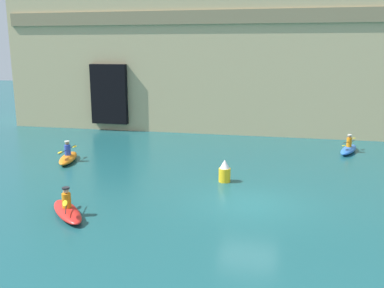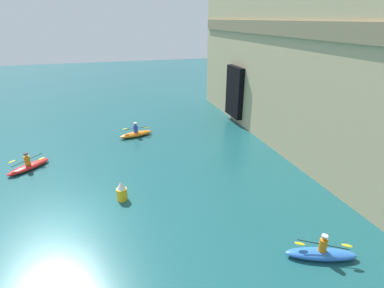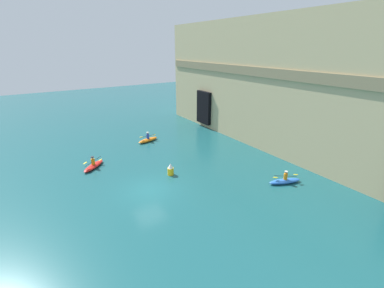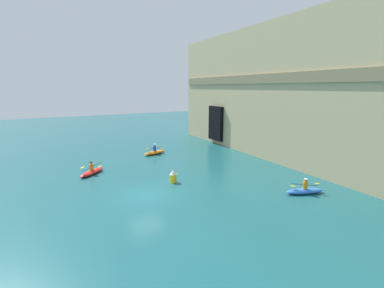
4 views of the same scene
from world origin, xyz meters
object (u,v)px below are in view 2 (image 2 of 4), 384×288
object	(u,v)px
kayak_blue	(321,253)
marker_buoy	(122,191)
kayak_red	(29,166)
kayak_orange	(136,134)

from	to	relation	value
kayak_blue	marker_buoy	xyz separation A→B (m)	(-6.83, -7.67, 0.28)
kayak_red	kayak_orange	bearing A→B (deg)	165.47
kayak_orange	kayak_red	distance (m)	8.56
kayak_red	marker_buoy	world-z (taller)	kayak_red
kayak_orange	marker_buoy	distance (m)	9.65
kayak_blue	marker_buoy	world-z (taller)	kayak_blue
kayak_orange	marker_buoy	world-z (taller)	kayak_orange
kayak_blue	marker_buoy	distance (m)	10.28
kayak_orange	kayak_red	bearing A→B (deg)	-167.16
kayak_red	kayak_blue	bearing A→B (deg)	94.99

